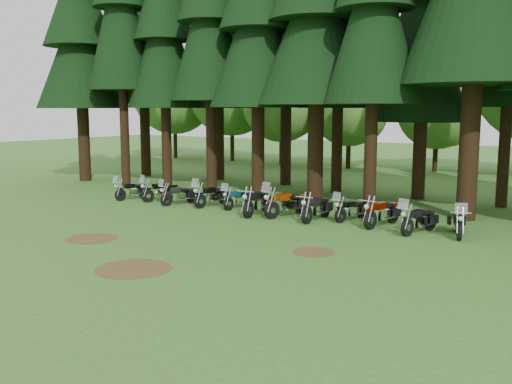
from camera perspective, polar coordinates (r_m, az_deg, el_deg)
ground at (r=20.40m, az=-6.27°, el=-4.61°), size 120.00×120.00×0.00m
pine_front_0 at (r=38.24m, az=-17.29°, el=15.66°), size 5.49×5.49×16.17m
pine_front_2 at (r=34.09m, az=-9.21°, el=16.92°), size 4.32×4.32×16.22m
pine_front_4 at (r=29.89m, az=0.21°, el=18.39°), size 4.95×4.95×16.33m
pine_back_0 at (r=39.95m, az=-11.33°, el=16.44°), size 5.00×5.00×17.21m
pine_back_1 at (r=37.27m, az=-3.79°, el=16.25°), size 4.52×4.52×16.22m
pine_back_2 at (r=34.72m, az=3.09°, el=16.93°), size 4.85×4.85×16.30m
pine_back_3 at (r=31.63m, az=8.38°, el=17.60°), size 4.35×4.35×16.20m
pine_back_4 at (r=30.19m, az=16.50°, el=15.02°), size 4.94×4.94×13.78m
decid_0 at (r=53.46m, az=-8.04°, el=9.67°), size 8.00×7.78×10.00m
decid_1 at (r=50.14m, az=-2.24°, el=9.77°), size 7.91×7.69×9.88m
decid_2 at (r=46.33m, az=2.79°, el=8.80°), size 6.72×6.53×8.40m
decid_3 at (r=44.11m, az=9.55°, el=8.15°), size 6.12×5.95×7.65m
decid_4 at (r=43.22m, az=17.95°, el=7.67°), size 5.93×5.76×7.41m
dirt_patch_0 at (r=21.02m, az=-16.14°, el=-4.50°), size 1.80×1.80×0.01m
dirt_patch_1 at (r=18.44m, az=5.79°, el=-5.98°), size 1.40×1.40×0.01m
dirt_patch_2 at (r=16.86m, az=-12.15°, el=-7.50°), size 2.20×2.20×0.01m
motorcycle_0 at (r=29.54m, az=-12.28°, el=0.10°), size 0.68×2.02×1.28m
motorcycle_1 at (r=28.76m, az=-9.47°, el=0.03°), size 1.00×2.14×1.37m
motorcycle_2 at (r=27.55m, az=-7.72°, el=-0.35°), size 0.82×2.05×1.30m
motorcycle_3 at (r=26.88m, az=-4.41°, el=-0.43°), size 0.68×2.26×1.42m
motorcycle_4 at (r=26.22m, az=-1.79°, el=-0.74°), size 0.47×2.02×1.27m
motorcycle_5 at (r=24.64m, az=0.15°, el=-1.12°), size 0.44×2.46×1.00m
motorcycle_6 at (r=24.26m, az=3.10°, el=-1.24°), size 1.08×2.47×1.58m
motorcycle_7 at (r=23.50m, az=6.06°, el=-1.69°), size 0.33×2.34×0.95m
motorcycle_8 at (r=23.68m, az=9.54°, el=-1.82°), size 0.82×2.01×1.28m
motorcycle_9 at (r=22.78m, az=12.50°, el=-2.14°), size 0.61×2.35×0.96m
motorcycle_10 at (r=21.82m, az=15.98°, el=-2.78°), size 0.87×2.21×1.40m
motorcycle_11 at (r=21.79m, az=19.52°, el=-2.98°), size 0.92×2.15×1.37m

